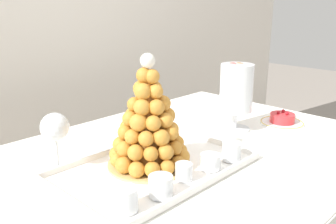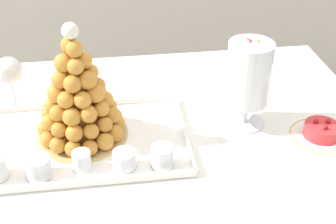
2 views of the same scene
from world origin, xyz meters
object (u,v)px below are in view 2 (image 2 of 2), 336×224
dessert_cup_right (162,157)px  fruit_tart_plate (321,133)px  dessert_cup_mid_left (39,168)px  dessert_cup_mid_right (124,160)px  croquembouche (78,97)px  serving_tray (83,142)px  wine_glass (9,72)px  dessert_cup_centre (82,161)px  macaron_goblet (248,75)px

dessert_cup_right → fruit_tart_plate: 0.47m
dessert_cup_mid_left → fruit_tart_plate: 0.78m
dessert_cup_right → dessert_cup_mid_right: bearing=175.3°
croquembouche → dessert_cup_right: 0.28m
croquembouche → dessert_cup_right: croquembouche is taller
serving_tray → dessert_cup_mid_right: dessert_cup_mid_right is taller
croquembouche → wine_glass: (-0.21, 0.17, -0.00)m
dessert_cup_centre → wine_glass: wine_glass is taller
wine_glass → macaron_goblet: bearing=-13.3°
croquembouche → macaron_goblet: (0.47, 0.01, 0.02)m
croquembouche → wine_glass: bearing=140.2°
dessert_cup_mid_right → macaron_goblet: (0.36, 0.16, 0.13)m
croquembouche → dessert_cup_mid_left: (-0.10, -0.15, -0.11)m
serving_tray → dessert_cup_right: 0.25m
dessert_cup_right → macaron_goblet: size_ratio=0.22×
dessert_cup_mid_left → macaron_goblet: bearing=16.2°
dessert_cup_mid_left → wine_glass: bearing=107.3°
dessert_cup_mid_right → croquembouche: bearing=126.3°
croquembouche → dessert_cup_mid_right: (0.11, -0.15, -0.11)m
serving_tray → dessert_cup_mid_left: 0.17m
dessert_cup_centre → wine_glass: (-0.21, 0.31, 0.11)m
dessert_cup_mid_left → dessert_cup_mid_right: size_ratio=1.05×
dessert_cup_mid_right → macaron_goblet: 0.42m
serving_tray → dessert_cup_centre: bearing=-89.0°
dessert_cup_centre → macaron_goblet: (0.47, 0.15, 0.13)m
wine_glass → serving_tray: bearing=-43.6°
wine_glass → dessert_cup_centre: bearing=-56.3°
croquembouche → macaron_goblet: bearing=1.5°
croquembouche → macaron_goblet: 0.47m
dessert_cup_mid_right → fruit_tart_plate: size_ratio=0.34×
serving_tray → croquembouche: 0.13m
dessert_cup_mid_left → wine_glass: 0.36m
serving_tray → fruit_tart_plate: 0.67m
dessert_cup_mid_right → dessert_cup_right: size_ratio=1.03×
dessert_cup_mid_left → dessert_cup_mid_right: (0.21, 0.01, -0.00)m
serving_tray → macaron_goblet: (0.47, 0.04, 0.16)m
serving_tray → dessert_cup_mid_right: bearing=-48.6°
dessert_cup_mid_left → wine_glass: wine_glass is taller
dessert_cup_right → wine_glass: size_ratio=0.32×
serving_tray → dessert_cup_right: size_ratio=9.79×
dessert_cup_centre → macaron_goblet: 0.51m
dessert_cup_mid_left → serving_tray: bearing=51.6°
croquembouche → dessert_cup_right: size_ratio=5.75×
dessert_cup_mid_right → macaron_goblet: macaron_goblet is taller
dessert_cup_mid_right → wine_glass: wine_glass is taller
dessert_cup_mid_left → dessert_cup_right: size_ratio=1.08×
serving_tray → macaron_goblet: bearing=4.4°
serving_tray → wine_glass: bearing=136.4°
macaron_goblet → croquembouche: bearing=-178.5°
dessert_cup_mid_right → dessert_cup_right: 0.10m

